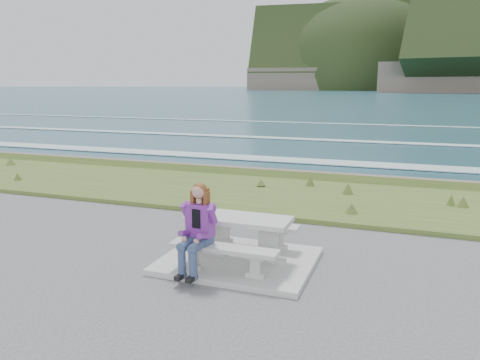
% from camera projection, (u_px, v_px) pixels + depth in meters
% --- Properties ---
extents(concrete_slab, '(2.60, 2.10, 0.10)m').
position_uv_depth(concrete_slab, '(239.00, 261.00, 8.21)').
color(concrete_slab, '#A1A19C').
rests_on(concrete_slab, ground).
extents(picnic_table, '(1.80, 0.75, 0.75)m').
position_uv_depth(picnic_table, '(239.00, 226.00, 8.09)').
color(picnic_table, '#A1A19C').
rests_on(picnic_table, concrete_slab).
extents(bench_landward, '(1.80, 0.35, 0.45)m').
position_uv_depth(bench_landward, '(224.00, 252.00, 7.49)').
color(bench_landward, '#A1A19C').
rests_on(bench_landward, concrete_slab).
extents(bench_seaward, '(1.80, 0.35, 0.45)m').
position_uv_depth(bench_seaward, '(252.00, 228.00, 8.78)').
color(bench_seaward, '#A1A19C').
rests_on(bench_seaward, concrete_slab).
extents(grass_verge, '(160.00, 4.50, 0.22)m').
position_uv_depth(grass_verge, '(302.00, 199.00, 12.83)').
color(grass_verge, '#304F1D').
rests_on(grass_verge, ground).
extents(shore_drop, '(160.00, 0.80, 2.20)m').
position_uv_depth(shore_drop, '(321.00, 179.00, 15.50)').
color(shore_drop, brown).
rests_on(shore_drop, ground).
extents(ocean, '(1600.00, 1600.00, 0.09)m').
position_uv_depth(ocean, '(366.00, 157.00, 31.67)').
color(ocean, '#214D5E').
rests_on(ocean, ground).
extents(seated_woman, '(0.46, 0.76, 1.45)m').
position_uv_depth(seated_woman, '(196.00, 241.00, 7.47)').
color(seated_woman, navy).
rests_on(seated_woman, concrete_slab).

